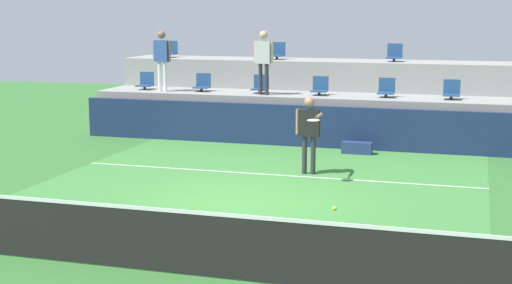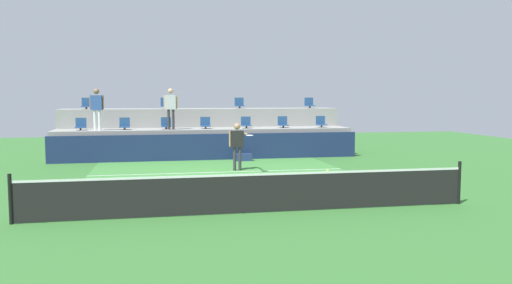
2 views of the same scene
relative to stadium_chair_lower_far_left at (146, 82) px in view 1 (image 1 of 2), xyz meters
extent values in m
plane|color=#336B2D|center=(5.31, -7.23, -1.46)|extent=(40.00, 40.00, 0.00)
cube|color=#3D7F38|center=(5.31, -6.23, -1.46)|extent=(9.00, 10.00, 0.01)
cube|color=white|center=(5.31, -4.83, -1.46)|extent=(9.00, 0.06, 0.00)
cube|color=black|center=(5.31, -11.23, -1.01)|extent=(10.40, 0.01, 0.87)
cube|color=white|center=(5.31, -11.23, -0.57)|extent=(10.40, 0.02, 0.05)
cube|color=navy|center=(5.31, -1.23, -0.91)|extent=(13.00, 0.16, 1.10)
cube|color=gray|center=(5.31, 0.07, -0.84)|extent=(13.00, 1.80, 1.25)
cube|color=gray|center=(5.31, 1.87, -0.41)|extent=(13.00, 1.80, 2.10)
cylinder|color=#2D2D33|center=(0.00, -0.08, -0.16)|extent=(0.08, 0.08, 0.10)
cube|color=navy|center=(0.00, -0.08, -0.09)|extent=(0.44, 0.40, 0.04)
cube|color=navy|center=(0.00, 0.10, 0.12)|extent=(0.44, 0.04, 0.38)
cylinder|color=#2D2D33|center=(1.81, -0.08, -0.16)|extent=(0.08, 0.08, 0.10)
cube|color=navy|center=(1.81, -0.08, -0.09)|extent=(0.44, 0.40, 0.04)
cube|color=navy|center=(1.81, 0.10, 0.12)|extent=(0.44, 0.04, 0.38)
cylinder|color=#2D2D33|center=(3.57, -0.08, -0.16)|extent=(0.08, 0.08, 0.10)
cube|color=navy|center=(3.57, -0.08, -0.09)|extent=(0.44, 0.40, 0.04)
cube|color=navy|center=(3.57, 0.10, 0.12)|extent=(0.44, 0.04, 0.38)
cylinder|color=#2D2D33|center=(5.29, -0.08, -0.16)|extent=(0.08, 0.08, 0.10)
cube|color=navy|center=(5.29, -0.08, -0.09)|extent=(0.44, 0.40, 0.04)
cube|color=navy|center=(5.29, 0.10, 0.12)|extent=(0.44, 0.04, 0.38)
cylinder|color=#2D2D33|center=(7.12, -0.08, -0.16)|extent=(0.08, 0.08, 0.10)
cube|color=navy|center=(7.12, -0.08, -0.09)|extent=(0.44, 0.40, 0.04)
cube|color=navy|center=(7.12, 0.10, 0.12)|extent=(0.44, 0.04, 0.38)
cylinder|color=#2D2D33|center=(8.83, -0.08, -0.16)|extent=(0.08, 0.08, 0.10)
cube|color=navy|center=(8.83, -0.08, -0.09)|extent=(0.44, 0.40, 0.04)
cube|color=navy|center=(8.83, 0.10, 0.12)|extent=(0.44, 0.04, 0.38)
cylinder|color=#2D2D33|center=(0.03, 1.72, 0.69)|extent=(0.08, 0.08, 0.10)
cube|color=navy|center=(0.03, 1.72, 0.76)|extent=(0.44, 0.40, 0.04)
cube|color=navy|center=(0.03, 1.90, 0.97)|extent=(0.44, 0.04, 0.38)
cylinder|color=#2D2D33|center=(3.58, 1.72, 0.69)|extent=(0.08, 0.08, 0.10)
cube|color=navy|center=(3.58, 1.72, 0.76)|extent=(0.44, 0.40, 0.04)
cube|color=navy|center=(3.58, 1.90, 0.97)|extent=(0.44, 0.04, 0.38)
cylinder|color=#2D2D33|center=(7.12, 1.72, 0.69)|extent=(0.08, 0.08, 0.10)
cube|color=navy|center=(7.12, 1.72, 0.76)|extent=(0.44, 0.40, 0.04)
cube|color=navy|center=(7.12, 1.90, 0.97)|extent=(0.44, 0.04, 0.38)
cylinder|color=#2D2D33|center=(5.90, -4.50, -1.04)|extent=(0.11, 0.11, 0.84)
cylinder|color=#2D2D33|center=(6.09, -4.49, -1.04)|extent=(0.11, 0.11, 0.84)
cube|color=black|center=(6.00, -4.50, -0.32)|extent=(0.46, 0.19, 0.60)
sphere|color=#A87A5B|center=(6.00, -4.50, 0.14)|extent=(0.24, 0.24, 0.23)
cylinder|color=#A87A5B|center=(5.73, -4.50, -0.30)|extent=(0.07, 0.07, 0.56)
cylinder|color=#A87A5B|center=(6.27, -4.76, -0.12)|extent=(0.09, 0.54, 0.07)
cylinder|color=black|center=(6.28, -5.12, -0.12)|extent=(0.04, 0.26, 0.04)
ellipsoid|color=silver|center=(6.29, -5.40, -0.12)|extent=(0.27, 0.33, 0.03)
cylinder|color=white|center=(0.62, -0.36, 0.22)|extent=(0.13, 0.13, 0.86)
cylinder|color=white|center=(0.81, -0.41, 0.22)|extent=(0.13, 0.13, 0.86)
cube|color=#2D4C8C|center=(0.72, -0.38, 0.95)|extent=(0.50, 0.28, 0.61)
sphere|color=#846047|center=(0.72, -0.38, 1.42)|extent=(0.28, 0.28, 0.23)
cylinder|color=#846047|center=(0.46, -0.33, 0.97)|extent=(0.08, 0.08, 0.58)
cylinder|color=#846047|center=(0.98, -0.44, 0.97)|extent=(0.08, 0.08, 0.58)
cylinder|color=#2D2D33|center=(3.67, -0.36, 0.22)|extent=(0.13, 0.13, 0.87)
cylinder|color=#2D2D33|center=(3.87, -0.41, 0.22)|extent=(0.13, 0.13, 0.87)
cube|color=#B2B2B7|center=(3.77, -0.38, 0.96)|extent=(0.50, 0.29, 0.62)
sphere|color=tan|center=(3.77, -0.38, 1.44)|extent=(0.28, 0.28, 0.24)
cylinder|color=tan|center=(3.51, -0.32, 0.98)|extent=(0.08, 0.08, 0.58)
cylinder|color=tan|center=(4.03, -0.45, 0.98)|extent=(0.08, 0.08, 0.58)
sphere|color=#CCE033|center=(7.57, -9.81, -0.76)|extent=(0.07, 0.07, 0.07)
cube|color=navy|center=(6.65, -1.84, -1.31)|extent=(0.76, 0.28, 0.30)
camera|label=1|loc=(9.49, -20.22, 2.09)|focal=52.15mm
camera|label=2|loc=(3.13, -22.48, 1.21)|focal=35.57mm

